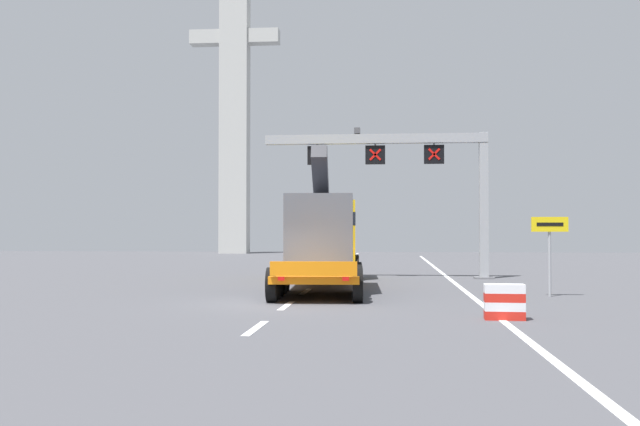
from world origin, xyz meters
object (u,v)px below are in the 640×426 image
overhead_lane_gantry (408,163)px  heavy_haul_truck_orange (324,237)px  bridge_pylon_distant (235,75)px  crash_barrier_striped (504,302)px  exit_sign_yellow (550,238)px

overhead_lane_gantry → heavy_haul_truck_orange: bearing=-125.9°
overhead_lane_gantry → bridge_pylon_distant: bridge_pylon_distant is taller
crash_barrier_striped → overhead_lane_gantry: bearing=97.0°
exit_sign_yellow → overhead_lane_gantry: bearing=115.8°
heavy_haul_truck_orange → bridge_pylon_distant: size_ratio=0.40×
overhead_lane_gantry → heavy_haul_truck_orange: overhead_lane_gantry is taller
heavy_haul_truck_orange → bridge_pylon_distant: bearing=106.6°
exit_sign_yellow → crash_barrier_striped: 7.48m
overhead_lane_gantry → exit_sign_yellow: overhead_lane_gantry is taller
heavy_haul_truck_orange → crash_barrier_striped: (5.57, -11.42, -1.54)m
overhead_lane_gantry → bridge_pylon_distant: 42.82m
overhead_lane_gantry → crash_barrier_striped: bearing=-83.0°
heavy_haul_truck_orange → exit_sign_yellow: size_ratio=5.19×
exit_sign_yellow → bridge_pylon_distant: bridge_pylon_distant is taller
bridge_pylon_distant → overhead_lane_gantry: bearing=-66.6°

